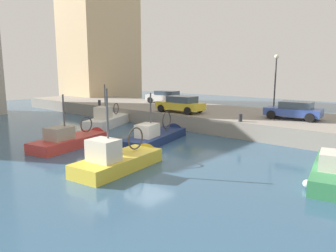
# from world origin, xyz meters

# --- Properties ---
(water_surface) EXTENTS (80.00, 80.00, 0.00)m
(water_surface) POSITION_xyz_m (0.00, 0.00, 0.00)
(water_surface) COLOR #335675
(water_surface) RESTS_ON ground
(quay_wall) EXTENTS (9.00, 56.00, 1.20)m
(quay_wall) POSITION_xyz_m (11.50, 0.00, 0.60)
(quay_wall) COLOR gray
(quay_wall) RESTS_ON ground
(fishing_boat_yellow) EXTENTS (5.78, 2.47, 4.79)m
(fishing_boat_yellow) POSITION_xyz_m (-2.61, -0.90, 0.14)
(fishing_boat_yellow) COLOR gold
(fishing_boat_yellow) RESTS_ON ground
(fishing_boat_red) EXTENTS (6.28, 2.94, 4.17)m
(fishing_boat_red) POSITION_xyz_m (-1.49, 5.01, 0.11)
(fishing_boat_red) COLOR #BC3833
(fishing_boat_red) RESTS_ON ground
(fishing_boat_white) EXTENTS (6.60, 4.22, 4.40)m
(fishing_boat_white) POSITION_xyz_m (4.73, 9.15, 0.13)
(fishing_boat_white) COLOR white
(fishing_boat_white) RESTS_ON ground
(fishing_boat_navy) EXTENTS (6.91, 3.31, 4.18)m
(fishing_boat_navy) POSITION_xyz_m (3.01, 1.85, 0.11)
(fishing_boat_navy) COLOR navy
(fishing_boat_navy) RESTS_ON ground
(fishing_boat_green) EXTENTS (6.41, 2.93, 4.01)m
(fishing_boat_green) POSITION_xyz_m (2.55, -9.34, 0.12)
(fishing_boat_green) COLOR #388951
(fishing_boat_green) RESTS_ON ground
(parked_car_blue) EXTENTS (2.27, 4.06, 1.31)m
(parked_car_blue) POSITION_xyz_m (10.89, -4.45, 1.88)
(parked_car_blue) COLOR #334C9E
(parked_car_blue) RESTS_ON quay_wall
(parked_car_white) EXTENTS (2.25, 4.46, 1.34)m
(parked_car_white) POSITION_xyz_m (13.59, 10.39, 1.90)
(parked_car_white) COLOR silver
(parked_car_white) RESTS_ON quay_wall
(parked_car_yellow) EXTENTS (2.01, 4.22, 1.40)m
(parked_car_yellow) POSITION_xyz_m (8.47, 4.24, 1.92)
(parked_car_yellow) COLOR gold
(parked_car_yellow) RESTS_ON quay_wall
(mooring_bollard_mid) EXTENTS (0.28, 0.28, 0.55)m
(mooring_bollard_mid) POSITION_xyz_m (7.35, -2.00, 1.48)
(mooring_bollard_mid) COLOR #2D2D33
(mooring_bollard_mid) RESTS_ON quay_wall
(mooring_bollard_north) EXTENTS (0.28, 0.28, 0.55)m
(mooring_bollard_north) POSITION_xyz_m (7.35, 14.00, 1.48)
(mooring_bollard_north) COLOR #2D2D33
(mooring_bollard_north) RESTS_ON quay_wall
(quay_streetlamp) EXTENTS (0.36, 0.36, 4.83)m
(quay_streetlamp) POSITION_xyz_m (13.00, -2.07, 4.45)
(quay_streetlamp) COLOR #38383D
(quay_streetlamp) RESTS_ON quay_wall
(waterfront_building_west_mid) EXTENTS (10.03, 7.81, 17.50)m
(waterfront_building_west_mid) POSITION_xyz_m (16.99, 26.17, 8.77)
(waterfront_building_west_mid) COLOR #D1B284
(waterfront_building_west_mid) RESTS_ON ground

